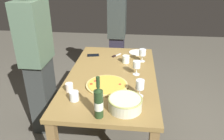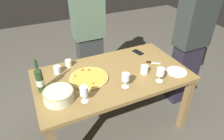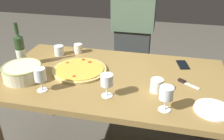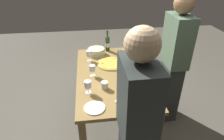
% 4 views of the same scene
% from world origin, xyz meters
% --- Properties ---
extents(ground_plane, '(8.00, 8.00, 0.00)m').
position_xyz_m(ground_plane, '(0.00, 0.00, 0.00)').
color(ground_plane, '#555146').
extents(dining_table, '(1.60, 0.90, 0.75)m').
position_xyz_m(dining_table, '(0.00, 0.00, 0.66)').
color(dining_table, olive).
rests_on(dining_table, ground).
extents(pizza, '(0.39, 0.39, 0.03)m').
position_xyz_m(pizza, '(-0.25, 0.02, 0.76)').
color(pizza, tan).
rests_on(pizza, dining_table).
extents(serving_bowl, '(0.27, 0.27, 0.10)m').
position_xyz_m(serving_bowl, '(-0.59, -0.17, 0.80)').
color(serving_bowl, beige).
rests_on(serving_bowl, dining_table).
extents(wine_bottle, '(0.07, 0.07, 0.33)m').
position_xyz_m(wine_bottle, '(-0.71, 0.02, 0.88)').
color(wine_bottle, '#233C1D').
rests_on(wine_bottle, dining_table).
extents(wine_glass_near_pizza, '(0.08, 0.08, 0.15)m').
position_xyz_m(wine_glass_near_pizza, '(0.38, -0.31, 0.86)').
color(wine_glass_near_pizza, white).
rests_on(wine_glass_near_pizza, dining_table).
extents(wine_glass_by_bottle, '(0.08, 0.08, 0.15)m').
position_xyz_m(wine_glass_by_bottle, '(0.03, -0.25, 0.86)').
color(wine_glass_by_bottle, white).
rests_on(wine_glass_by_bottle, dining_table).
extents(wine_glass_far_left, '(0.07, 0.07, 0.16)m').
position_xyz_m(wine_glass_far_left, '(-0.39, -0.28, 0.86)').
color(wine_glass_far_left, white).
rests_on(wine_glass_far_left, dining_table).
extents(cup_amber, '(0.08, 0.08, 0.08)m').
position_xyz_m(cup_amber, '(-0.51, 0.26, 0.79)').
color(cup_amber, white).
rests_on(cup_amber, dining_table).
extents(cup_ceramic, '(0.08, 0.08, 0.09)m').
position_xyz_m(cup_ceramic, '(0.32, -0.13, 0.79)').
color(cup_ceramic, silver).
rests_on(cup_ceramic, dining_table).
extents(cup_spare, '(0.07, 0.07, 0.08)m').
position_xyz_m(cup_spare, '(-0.37, 0.34, 0.79)').
color(cup_spare, white).
rests_on(cup_spare, dining_table).
extents(side_plate, '(0.21, 0.21, 0.01)m').
position_xyz_m(side_plate, '(0.64, -0.26, 0.76)').
color(side_plate, white).
rests_on(side_plate, dining_table).
extents(cell_phone, '(0.10, 0.16, 0.01)m').
position_xyz_m(cell_phone, '(0.49, 0.29, 0.76)').
color(cell_phone, black).
rests_on(cell_phone, dining_table).
extents(pizza_knife, '(0.14, 0.11, 0.02)m').
position_xyz_m(pizza_knife, '(0.50, 0.01, 0.76)').
color(pizza_knife, silver).
rests_on(pizza_knife, dining_table).
extents(person_host, '(0.40, 0.24, 1.72)m').
position_xyz_m(person_host, '(0.03, 0.80, 0.88)').
color(person_host, '#313533').
rests_on(person_host, ground).
extents(person_guest_left, '(0.39, 0.24, 1.71)m').
position_xyz_m(person_guest_left, '(1.08, 0.04, 0.88)').
color(person_guest_left, '#231F2D').
rests_on(person_guest_left, ground).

